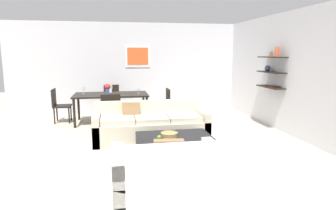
# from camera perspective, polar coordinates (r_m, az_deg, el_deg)

# --- Properties ---
(ground_plane) EXTENTS (18.00, 18.00, 0.00)m
(ground_plane) POSITION_cam_1_polar(r_m,az_deg,el_deg) (5.93, -2.32, -7.57)
(ground_plane) COLOR #BCB29E
(back_wall_unit) EXTENTS (8.40, 0.09, 2.70)m
(back_wall_unit) POSITION_cam_1_polar(r_m,az_deg,el_deg) (9.20, -3.62, 7.28)
(back_wall_unit) COLOR silver
(back_wall_unit) RESTS_ON ground
(right_wall_shelf_unit) EXTENTS (0.34, 8.20, 2.70)m
(right_wall_shelf_unit) POSITION_cam_1_polar(r_m,az_deg,el_deg) (7.29, 21.28, 5.88)
(right_wall_shelf_unit) COLOR silver
(right_wall_shelf_unit) RESTS_ON ground
(sofa_beige) EXTENTS (2.33, 0.90, 0.78)m
(sofa_beige) POSITION_cam_1_polar(r_m,az_deg,el_deg) (6.17, -3.41, -4.08)
(sofa_beige) COLOR beige
(sofa_beige) RESTS_ON ground
(loveseat_white) EXTENTS (1.40, 0.90, 0.78)m
(loveseat_white) POSITION_cam_1_polar(r_m,az_deg,el_deg) (3.81, 0.19, -13.14)
(loveseat_white) COLOR white
(loveseat_white) RESTS_ON ground
(coffee_table) EXTENTS (1.28, 0.99, 0.38)m
(coffee_table) POSITION_cam_1_polar(r_m,az_deg,el_deg) (5.10, 1.39, -8.30)
(coffee_table) COLOR black
(coffee_table) RESTS_ON ground
(decorative_bowl) EXTENTS (0.30, 0.30, 0.08)m
(decorative_bowl) POSITION_cam_1_polar(r_m,az_deg,el_deg) (5.05, 0.23, -5.73)
(decorative_bowl) COLOR #99844C
(decorative_bowl) RESTS_ON coffee_table
(apple_on_coffee_table) EXTENTS (0.07, 0.07, 0.07)m
(apple_on_coffee_table) POSITION_cam_1_polar(r_m,az_deg,el_deg) (4.90, -1.73, -6.29)
(apple_on_coffee_table) COLOR #669E2D
(apple_on_coffee_table) RESTS_ON coffee_table
(dining_table) EXTENTS (1.88, 1.02, 0.75)m
(dining_table) POSITION_cam_1_polar(r_m,az_deg,el_deg) (7.77, -10.97, 1.66)
(dining_table) COLOR black
(dining_table) RESTS_ON ground
(dining_chair_left_far) EXTENTS (0.44, 0.44, 0.88)m
(dining_chair_left_far) POSITION_cam_1_polar(r_m,az_deg,el_deg) (8.15, -20.43, 0.31)
(dining_chair_left_far) COLOR black
(dining_chair_left_far) RESTS_ON ground
(dining_chair_foot) EXTENTS (0.44, 0.44, 0.88)m
(dining_chair_foot) POSITION_cam_1_polar(r_m,az_deg,el_deg) (6.90, -10.99, -0.92)
(dining_chair_foot) COLOR black
(dining_chair_foot) RESTS_ON ground
(dining_chair_right_near) EXTENTS (0.44, 0.44, 0.88)m
(dining_chair_right_near) POSITION_cam_1_polar(r_m,az_deg,el_deg) (7.67, -0.83, 0.37)
(dining_chair_right_near) COLOR black
(dining_chair_right_near) RESTS_ON ground
(dining_chair_head) EXTENTS (0.44, 0.44, 0.88)m
(dining_chair_head) POSITION_cam_1_polar(r_m,az_deg,el_deg) (8.70, -10.88, 1.34)
(dining_chair_head) COLOR black
(dining_chair_head) RESTS_ON ground
(wine_glass_foot) EXTENTS (0.07, 0.07, 0.19)m
(wine_glass_foot) POSITION_cam_1_polar(r_m,az_deg,el_deg) (7.30, -11.06, 2.66)
(wine_glass_foot) COLOR silver
(wine_glass_foot) RESTS_ON dining_table
(wine_glass_left_far) EXTENTS (0.07, 0.07, 0.18)m
(wine_glass_left_far) POSITION_cam_1_polar(r_m,az_deg,el_deg) (7.91, -16.05, 3.03)
(wine_glass_left_far) COLOR silver
(wine_glass_left_far) RESTS_ON dining_table
(wine_glass_head) EXTENTS (0.08, 0.08, 0.19)m
(wine_glass_head) POSITION_cam_1_polar(r_m,az_deg,el_deg) (8.19, -10.99, 3.47)
(wine_glass_head) COLOR silver
(wine_glass_head) RESTS_ON dining_table
(wine_glass_right_near) EXTENTS (0.06, 0.06, 0.15)m
(wine_glass_right_near) POSITION_cam_1_polar(r_m,az_deg,el_deg) (7.64, -5.82, 2.97)
(wine_glass_right_near) COLOR silver
(wine_glass_right_near) RESTS_ON dining_table
(centerpiece_vase) EXTENTS (0.16, 0.16, 0.27)m
(centerpiece_vase) POSITION_cam_1_polar(r_m,az_deg,el_deg) (7.80, -11.65, 3.23)
(centerpiece_vase) COLOR #4C518C
(centerpiece_vase) RESTS_ON dining_table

